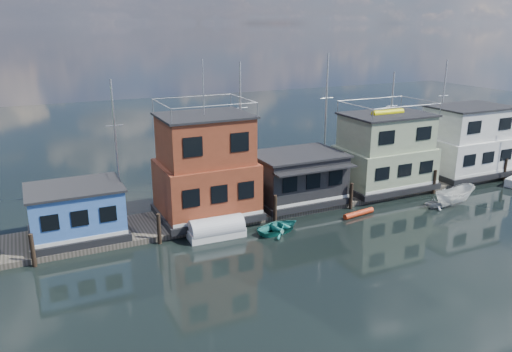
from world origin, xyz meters
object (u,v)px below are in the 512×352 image
houseboat_red (206,169)px  dinghy_white (434,202)px  motorboat (455,196)px  red_kayak (359,213)px  houseboat_green (385,152)px  houseboat_white (466,142)px  houseboat_dark (297,177)px  houseboat_blue (76,212)px  tarp_runabout (216,229)px  dinghy_teal (279,227)px

houseboat_red → dinghy_white: bearing=-17.4°
houseboat_red → motorboat: bearing=-16.2°
dinghy_white → red_kayak: dinghy_white is taller
houseboat_green → houseboat_white: (10.00, -0.00, -0.01)m
houseboat_dark → houseboat_red: bearing=179.9°
dinghy_white → red_kayak: (-6.71, 1.18, -0.27)m
houseboat_white → dinghy_white: (-9.15, -5.60, -3.05)m
houseboat_blue → houseboat_white: size_ratio=0.76×
houseboat_dark → houseboat_white: 19.03m
red_kayak → houseboat_dark: bearing=116.9°
houseboat_white → tarp_runabout: (-27.56, -3.50, -2.93)m
tarp_runabout → houseboat_dark: bearing=24.0°
dinghy_teal → houseboat_green: bearing=-84.4°
houseboat_blue → motorboat: (29.38, -5.79, -1.40)m
motorboat → houseboat_dark: bearing=62.2°
dinghy_teal → motorboat: bearing=-108.1°
houseboat_red → dinghy_teal: houseboat_red is taller
dinghy_white → motorboat: (2.03, -0.20, 0.32)m
houseboat_dark → tarp_runabout: size_ratio=1.81×
houseboat_dark → houseboat_green: bearing=0.1°
houseboat_green → houseboat_white: size_ratio=1.00×
motorboat → red_kayak: bearing=79.2°
houseboat_red → dinghy_teal: bearing=-48.6°
houseboat_green → houseboat_blue: bearing=-180.0°
houseboat_white → dinghy_white: 11.15m
houseboat_dark → dinghy_teal: (-4.02, -4.49, -2.06)m
dinghy_teal → motorboat: 15.96m
houseboat_white → red_kayak: bearing=-164.4°
houseboat_red → motorboat: size_ratio=2.85×
houseboat_white → red_kayak: houseboat_white is taller
red_kayak → houseboat_green: bearing=28.4°
dinghy_white → motorboat: motorboat is taller
houseboat_red → dinghy_teal: 7.08m
houseboat_blue → houseboat_red: houseboat_red is taller
houseboat_blue → houseboat_dark: (17.50, -0.02, 0.21)m
motorboat → tarp_runabout: 20.57m
red_kayak → houseboat_red: bearing=149.8°
dinghy_teal → red_kayak: bearing=-102.8°
houseboat_green → red_kayak: (-5.86, -4.41, -3.33)m
dinghy_teal → motorboat: motorboat is taller
red_kayak → houseboat_blue: bearing=159.4°
houseboat_blue → houseboat_red: bearing=0.0°
houseboat_dark → houseboat_green: (9.00, 0.02, 1.13)m
dinghy_white → red_kayak: 6.82m
motorboat → red_kayak: 8.87m
dinghy_white → motorboat: 2.07m
houseboat_blue → tarp_runabout: 9.74m
houseboat_blue → houseboat_red: (9.50, 0.00, 1.90)m
houseboat_dark → red_kayak: size_ratio=2.50×
houseboat_green → tarp_runabout: bearing=-168.7°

